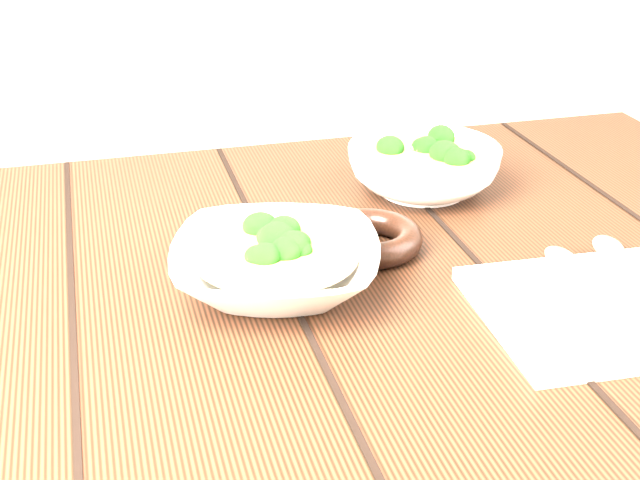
# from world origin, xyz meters

# --- Properties ---
(table) EXTENTS (1.20, 0.80, 0.75)m
(table) POSITION_xyz_m (0.00, 0.00, 0.63)
(table) COLOR #33190E
(table) RESTS_ON ground
(soup_bowl_front) EXTENTS (0.24, 0.24, 0.06)m
(soup_bowl_front) POSITION_xyz_m (-0.03, -0.00, 0.78)
(soup_bowl_front) COLOR silver
(soup_bowl_front) RESTS_ON table
(soup_bowl_back) EXTENTS (0.24, 0.24, 0.06)m
(soup_bowl_back) POSITION_xyz_m (0.19, 0.19, 0.78)
(soup_bowl_back) COLOR silver
(soup_bowl_back) RESTS_ON table
(trivet) EXTENTS (0.15, 0.15, 0.03)m
(trivet) POSITION_xyz_m (0.08, 0.05, 0.76)
(trivet) COLOR black
(trivet) RESTS_ON table
(napkin) EXTENTS (0.24, 0.20, 0.01)m
(napkin) POSITION_xyz_m (0.25, -0.13, 0.76)
(napkin) COLOR beige
(napkin) RESTS_ON table
(spoon_left) EXTENTS (0.04, 0.19, 0.01)m
(spoon_left) POSITION_xyz_m (0.25, -0.08, 0.77)
(spoon_left) COLOR #A39E90
(spoon_left) RESTS_ON napkin
(spoon_right) EXTENTS (0.08, 0.19, 0.01)m
(spoon_right) POSITION_xyz_m (0.30, -0.07, 0.77)
(spoon_right) COLOR #A39E90
(spoon_right) RESTS_ON napkin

